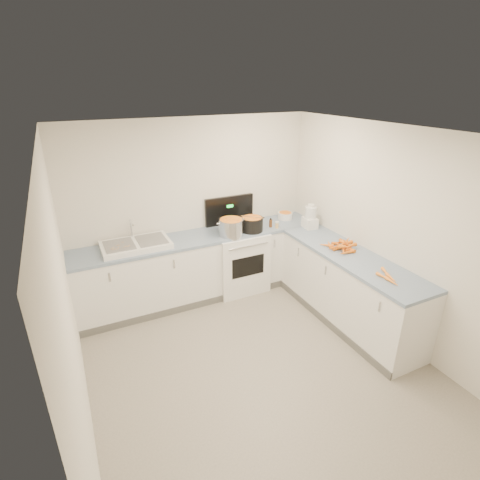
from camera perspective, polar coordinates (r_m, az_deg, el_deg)
name	(u,v)px	position (r m, az deg, el deg)	size (l,w,h in m)	color
floor	(259,366)	(4.39, 2.92, -18.68)	(3.50, 4.00, 0.00)	gray
ceiling	(265,135)	(3.30, 3.83, 15.68)	(3.50, 4.00, 0.00)	silver
wall_back	(193,208)	(5.37, -7.12, 4.81)	(3.50, 2.50, 0.00)	silver
wall_front	(442,420)	(2.48, 28.44, -22.92)	(3.50, 2.50, 0.00)	silver
wall_left	(68,311)	(3.30, -24.72, -9.75)	(4.00, 2.50, 0.00)	silver
wall_right	(393,236)	(4.72, 22.24, 0.54)	(4.00, 2.50, 0.00)	silver
counter_back	(203,266)	(5.41, -5.66, -3.94)	(3.50, 0.62, 0.94)	white
counter_right	(348,288)	(5.03, 16.09, -7.05)	(0.62, 2.20, 0.94)	white
stove	(238,259)	(5.59, -0.32, -2.86)	(0.76, 0.65, 1.36)	white
sink	(136,245)	(5.00, -15.58, -0.69)	(0.86, 0.52, 0.31)	white
steel_pot	(231,228)	(5.18, -1.35, 1.86)	(0.34, 0.34, 0.25)	silver
black_pot	(252,225)	(5.33, 1.84, 2.31)	(0.31, 0.31, 0.22)	black
wooden_spoon	(252,217)	(5.28, 1.86, 3.54)	(0.01, 0.01, 0.32)	#AD7A47
mixing_bowl	(285,216)	(5.85, 6.90, 3.70)	(0.22, 0.22, 0.10)	white
extract_bottle	(271,223)	(5.50, 4.69, 2.55)	(0.05, 0.05, 0.11)	#593319
spice_jar	(277,225)	(5.47, 5.64, 2.23)	(0.05, 0.05, 0.08)	#E5B266
food_processor	(310,218)	(5.52, 10.65, 3.34)	(0.20, 0.23, 0.35)	white
carrot_pile	(342,246)	(4.96, 15.35, -0.84)	(0.45, 0.42, 0.09)	orange
peeled_carrots	(388,277)	(4.39, 21.60, -5.24)	(0.19, 0.37, 0.04)	orange
peelings	(121,246)	(4.90, -17.73, -0.94)	(0.24, 0.25, 0.01)	tan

